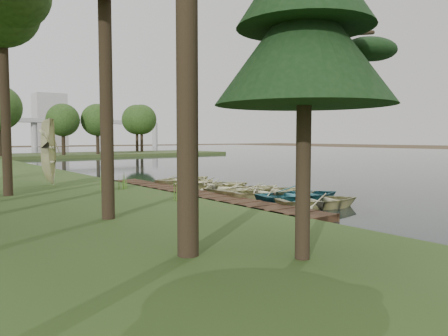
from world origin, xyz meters
TOP-DOWN VIEW (x-y plane):
  - ground at (0.00, 0.00)m, footprint 300.00×300.00m
  - water at (30.00, 20.00)m, footprint 130.00×200.00m
  - boardwalk at (-1.60, 0.00)m, footprint 1.60×16.00m
  - peninsula at (8.00, 50.00)m, footprint 50.00×14.00m
  - far_trees at (4.67, 50.00)m, footprint 45.60×5.60m
  - bridge at (12.31, 120.00)m, footprint 95.90×4.00m
  - building_a at (30.00, 140.00)m, footprint 10.00×8.00m
  - rowboat_0 at (0.91, -5.63)m, footprint 4.25×3.66m
  - rowboat_1 at (1.22, -4.30)m, footprint 4.50×3.67m
  - rowboat_2 at (0.97, -2.56)m, footprint 4.32×3.33m
  - rowboat_3 at (0.97, -1.27)m, footprint 3.92×2.91m
  - rowboat_4 at (0.94, 0.49)m, footprint 4.13×3.62m
  - rowboat_5 at (0.83, 1.52)m, footprint 4.42×3.80m
  - rowboat_6 at (0.78, 3.22)m, footprint 4.19×3.71m
  - rowboat_7 at (1.04, 4.84)m, footprint 4.41×3.52m
  - stored_rowboat at (-6.07, 7.47)m, footprint 4.46×4.01m
  - tree_4 at (-8.90, 4.05)m, footprint 4.19×4.19m
  - pine_tree at (-5.92, -11.05)m, footprint 3.80×3.80m
  - reeds_0 at (-2.60, -1.27)m, footprint 0.60×0.60m
  - reeds_1 at (-3.51, -1.90)m, footprint 0.60×0.60m
  - reeds_2 at (-3.73, 3.34)m, footprint 0.60×0.60m
  - reeds_3 at (-4.66, 3.34)m, footprint 0.60×0.60m

SIDE VIEW (x-z plane):
  - ground at x=0.00m, z-range 0.00..0.00m
  - water at x=30.00m, z-range 0.00..0.05m
  - boardwalk at x=-1.60m, z-range 0.00..0.30m
  - peninsula at x=8.00m, z-range 0.00..0.45m
  - rowboat_4 at x=0.94m, z-range 0.05..0.76m
  - rowboat_6 at x=0.78m, z-range 0.05..0.77m
  - rowboat_0 at x=0.91m, z-range 0.05..0.79m
  - rowboat_5 at x=0.83m, z-range 0.05..0.82m
  - rowboat_3 at x=0.97m, z-range 0.05..0.83m
  - rowboat_7 at x=1.04m, z-range 0.05..0.87m
  - rowboat_1 at x=1.22m, z-range 0.05..0.87m
  - rowboat_2 at x=0.97m, z-range 0.05..0.88m
  - stored_rowboat at x=-6.07m, z-range 0.30..1.06m
  - reeds_2 at x=-3.73m, z-range 0.30..1.19m
  - reeds_0 at x=-2.60m, z-range 0.30..1.20m
  - reeds_3 at x=-4.66m, z-range 0.30..1.38m
  - reeds_1 at x=-3.51m, z-range 0.30..1.38m
  - pine_tree at x=-5.92m, z-range 1.44..9.84m
  - far_trees at x=4.67m, z-range 2.03..10.83m
  - bridge at x=12.31m, z-range 2.78..11.38m
  - tree_4 at x=-8.90m, z-range 3.62..14.03m
  - building_a at x=30.00m, z-range 0.00..18.00m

